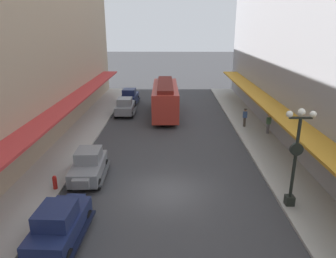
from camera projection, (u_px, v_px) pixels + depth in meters
ground_plane at (167, 192)px, 17.92m from camera, size 200.00×200.00×0.00m
sidewalk_left at (36, 190)px, 17.99m from camera, size 3.00×60.00×0.15m
sidewalk_right at (299, 192)px, 17.80m from camera, size 3.00×60.00×0.15m
parked_car_0 at (89, 165)px, 19.18m from camera, size 2.31×4.32×1.84m
parked_car_1 at (125, 106)px, 33.11m from camera, size 2.21×4.28×1.84m
parked_car_2 at (130, 96)px, 37.83m from camera, size 2.25×4.30×1.84m
parked_car_3 at (59, 223)px, 13.51m from camera, size 2.26×4.30×1.84m
streetcar at (165, 98)px, 32.64m from camera, size 2.74×9.66×3.46m
lamp_post_with_clock at (296, 154)px, 15.51m from camera, size 1.42×0.44×5.16m
fire_hydrant at (55, 182)px, 17.86m from camera, size 0.24×0.24×0.82m
pedestrian_0 at (245, 117)px, 28.76m from camera, size 0.36×0.28×1.67m
pedestrian_1 at (268, 124)px, 26.94m from camera, size 0.36×0.28×1.67m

